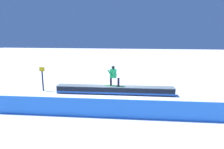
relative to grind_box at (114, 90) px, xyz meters
The scene contains 5 objects.
ground_plane 0.25m from the grind_box, ahead, with size 120.00×120.00×0.00m, color white.
grind_box is the anchor object (origin of this frame).
snowboarder 1.05m from the grind_box, ahead, with size 1.43×0.45×1.39m.
safety_fence 3.86m from the grind_box, 90.00° to the left, with size 11.21×0.06×0.93m, color #2A79E8.
trail_marker 5.27m from the grind_box, ahead, with size 0.40×0.10×1.74m.
Camera 1 is at (-1.91, 11.76, 3.68)m, focal length 28.99 mm.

